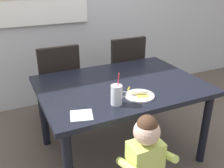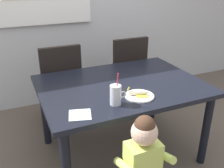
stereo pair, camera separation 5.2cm
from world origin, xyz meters
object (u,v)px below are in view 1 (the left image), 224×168
milk_cup (117,96)px  dining_table (121,93)px  toddler_standing (145,158)px  peeled_banana (138,92)px  paper_napkin (81,115)px  dining_chair_right (123,70)px  snack_plate (140,96)px  dining_chair_left (58,82)px

milk_cup → dining_table: bearing=58.2°
toddler_standing → peeled_banana: bearing=65.9°
dining_table → paper_napkin: paper_napkin is taller
dining_chair_right → toddler_standing: dining_chair_right is taller
milk_cup → peeled_banana: size_ratio=1.45×
toddler_standing → peeled_banana: (0.19, 0.43, 0.24)m
peeled_banana → dining_table: bearing=92.3°
snack_plate → peeled_banana: size_ratio=1.32×
dining_table → snack_plate: 0.31m
toddler_standing → snack_plate: 0.52m
dining_chair_right → milk_cup: size_ratio=3.81×
dining_table → paper_napkin: bearing=-142.7°
milk_cup → snack_plate: bearing=9.6°
milk_cup → snack_plate: 0.23m
dining_chair_left → dining_chair_right: bearing=-178.7°
paper_napkin → dining_chair_right: bearing=50.9°
snack_plate → peeled_banana: 0.03m
dining_chair_right → paper_napkin: dining_chair_right is taller
toddler_standing → snack_plate: bearing=64.7°
dining_table → milk_cup: size_ratio=5.62×
dining_chair_left → toddler_standing: bearing=98.3°
dining_table → dining_chair_right: (0.41, 0.74, -0.10)m
milk_cup → paper_napkin: bearing=-170.9°
dining_chair_right → milk_cup: bearing=60.0°
dining_chair_left → peeled_banana: bearing=112.0°
dining_chair_left → peeled_banana: dining_chair_left is taller
snack_plate → peeled_banana: peeled_banana is taller
dining_chair_right → toddler_standing: (-0.59, -1.45, -0.02)m
dining_chair_left → paper_napkin: bearing=84.8°
toddler_standing → milk_cup: 0.48m
toddler_standing → peeled_banana: size_ratio=4.82×
snack_plate → milk_cup: bearing=-170.4°
dining_chair_right → toddler_standing: 1.57m
dining_chair_left → dining_chair_right: size_ratio=1.00×
dining_chair_left → peeled_banana: 1.10m
toddler_standing → snack_plate: (0.20, 0.42, 0.22)m
dining_chair_right → dining_chair_left: bearing=1.3°
dining_chair_left → snack_plate: dining_chair_left is taller
dining_chair_right → snack_plate: size_ratio=4.17×
dining_table → dining_chair_right: bearing=60.8°
snack_plate → peeled_banana: (-0.01, 0.01, 0.03)m
dining_chair_left → peeled_banana: size_ratio=5.52×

